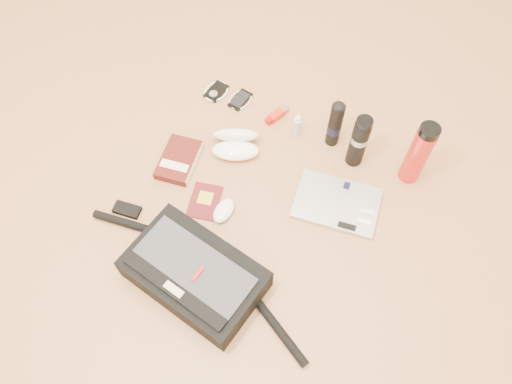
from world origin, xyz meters
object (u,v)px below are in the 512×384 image
at_px(book, 179,160).
at_px(thermos_red, 418,154).
at_px(messenger_bag, 194,274).
at_px(laptop, 337,203).
at_px(thermos_black, 359,141).

height_order(book, thermos_red, thermos_red).
distance_m(messenger_bag, laptop, 0.54).
height_order(messenger_bag, thermos_red, thermos_red).
bearing_deg(book, laptop, -0.88).
distance_m(laptop, thermos_black, 0.23).
bearing_deg(book, thermos_black, 17.57).
distance_m(messenger_bag, thermos_black, 0.71).
xyz_separation_m(laptop, thermos_red, (0.19, 0.22, 0.13)).
height_order(messenger_bag, laptop, messenger_bag).
bearing_deg(thermos_black, messenger_bag, -114.68).
xyz_separation_m(thermos_black, thermos_red, (0.20, 0.02, 0.02)).
xyz_separation_m(messenger_bag, laptop, (0.31, 0.44, -0.04)).
relative_size(messenger_bag, thermos_black, 3.66).
height_order(laptop, book, book).
bearing_deg(messenger_bag, laptop, 65.50).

